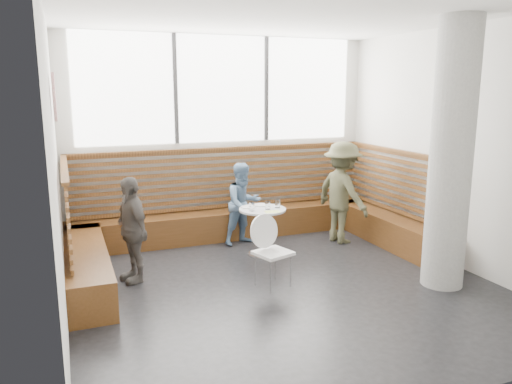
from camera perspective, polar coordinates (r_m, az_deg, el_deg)
name	(u,v)px	position (r m, az deg, el deg)	size (l,w,h in m)	color
room	(287,157)	(5.80, 3.58, 3.96)	(5.00, 5.00, 3.20)	silver
booth	(238,220)	(7.65, -2.11, -3.25)	(5.00, 2.50, 1.44)	#492B12
concrete_column	(451,156)	(6.33, 21.40, 3.81)	(0.50, 0.50, 3.20)	gray
wall_art	(54,97)	(5.61, -22.06, 10.04)	(0.50, 0.50, 0.03)	white
cafe_table	(262,222)	(7.21, 0.74, -3.43)	(0.68, 0.68, 0.70)	silver
cafe_chair	(271,245)	(6.13, 1.72, -6.06)	(0.42, 0.41, 0.88)	white
adult_man	(342,193)	(7.89, 9.83, -0.06)	(1.03, 0.59, 1.59)	#4A4A31
child_back	(243,204)	(7.71, -1.45, -1.36)	(0.62, 0.48, 1.28)	#5E7FA3
child_left	(132,230)	(6.40, -14.02, -4.18)	(0.78, 0.33, 1.33)	#514D49
plate_near	(248,207)	(7.22, -0.89, -1.74)	(0.21, 0.21, 0.01)	white
plate_far	(261,205)	(7.35, 0.55, -1.50)	(0.21, 0.21, 0.01)	white
glass_left	(252,207)	(7.02, -0.50, -1.69)	(0.08, 0.08, 0.12)	white
glass_mid	(268,205)	(7.11, 1.34, -1.52)	(0.07, 0.07, 0.12)	white
glass_right	(278,204)	(7.22, 2.47, -1.33)	(0.08, 0.08, 0.12)	white
menu_card	(272,212)	(6.98, 1.88, -2.27)	(0.21, 0.15, 0.00)	#A5C64C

